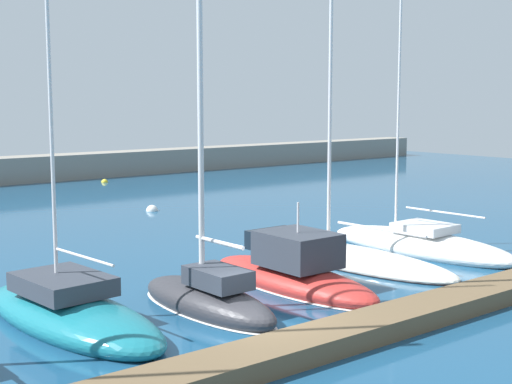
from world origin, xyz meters
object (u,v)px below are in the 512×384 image
Objects in this scene: sailboat_ivory_sixth at (352,257)px; mooring_buoy_white at (152,211)px; motorboat_red_fifth at (292,273)px; mooring_buoy_yellow at (105,182)px; sailboat_teal_third at (70,313)px; sailboat_white_seventh at (420,244)px; sailboat_charcoal_fourth at (208,297)px.

sailboat_ivory_sixth is 16.80m from mooring_buoy_white.
motorboat_red_fifth is 15.50× the size of mooring_buoy_yellow.
mooring_buoy_white is at bearing -107.51° from mooring_buoy_yellow.
sailboat_teal_third is 16.22m from sailboat_white_seventh.
sailboat_white_seventh is 32.34m from mooring_buoy_yellow.
sailboat_charcoal_fourth is 4.01m from motorboat_red_fifth.
sailboat_charcoal_fourth is 8.72m from sailboat_ivory_sixth.
sailboat_white_seventh is at bearing -93.13° from mooring_buoy_yellow.
sailboat_ivory_sixth reaches higher than motorboat_red_fifth.
sailboat_ivory_sixth is 3.78m from sailboat_white_seventh.
sailboat_teal_third is at bearing -127.18° from mooring_buoy_white.
mooring_buoy_white is (-3.00, 17.18, -0.31)m from sailboat_white_seventh.
mooring_buoy_yellow is at bearing 72.49° from mooring_buoy_white.
sailboat_teal_third is 4.17m from sailboat_charcoal_fourth.
sailboat_ivory_sixth is at bearing -99.83° from mooring_buoy_yellow.
sailboat_charcoal_fourth reaches higher than mooring_buoy_white.
mooring_buoy_yellow is (17.98, 32.54, -0.37)m from sailboat_teal_third.
sailboat_ivory_sixth is at bearing -77.81° from sailboat_charcoal_fourth.
motorboat_red_fifth is at bearing 105.13° from sailboat_ivory_sixth.
sailboat_charcoal_fourth is 12.35m from sailboat_white_seventh.
sailboat_white_seventh is 29.95× the size of mooring_buoy_yellow.
sailboat_teal_third is 1.91× the size of motorboat_red_fifth.
mooring_buoy_white is (0.76, 16.79, -0.18)m from sailboat_ivory_sixth.
motorboat_red_fifth is 18.96m from mooring_buoy_white.
motorboat_red_fifth is 0.47× the size of sailboat_ivory_sixth.
sailboat_teal_third is at bearing 88.90° from sailboat_white_seventh.
mooring_buoy_white reaches higher than mooring_buoy_yellow.
sailboat_teal_third reaches higher than sailboat_charcoal_fourth.
mooring_buoy_white is (-4.77, -15.12, 0.00)m from mooring_buoy_yellow.
sailboat_white_seventh is at bearing -82.77° from motorboat_red_fifth.
sailboat_charcoal_fourth is at bearing 97.68° from motorboat_red_fifth.
sailboat_teal_third is 21.87m from mooring_buoy_white.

